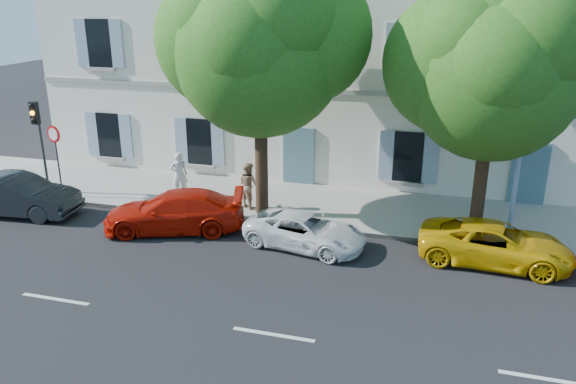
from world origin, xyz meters
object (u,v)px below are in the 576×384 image
(car_white_coupe, at_px, (305,231))
(traffic_light, at_px, (38,128))
(car_dark_sedan, at_px, (17,195))
(tree_right, at_px, (493,76))
(car_red_coupe, at_px, (174,211))
(pedestrian_a, at_px, (179,175))
(road_sign, at_px, (55,146))
(tree_left, at_px, (260,51))
(street_lamp, at_px, (526,113))
(car_yellow_supercar, at_px, (495,244))
(pedestrian_b, at_px, (248,185))

(car_white_coupe, distance_m, traffic_light, 11.35)
(car_dark_sedan, bearing_deg, tree_right, -86.67)
(car_red_coupe, xyz_separation_m, pedestrian_a, (-1.15, 2.76, 0.35))
(car_white_coupe, bearing_deg, road_sign, 91.48)
(tree_left, distance_m, street_lamp, 8.41)
(street_lamp, relative_size, pedestrian_a, 4.14)
(car_yellow_supercar, bearing_deg, tree_left, 82.25)
(car_dark_sedan, relative_size, tree_left, 0.51)
(street_lamp, bearing_deg, pedestrian_b, 174.88)
(car_yellow_supercar, height_order, tree_left, tree_left)
(car_white_coupe, height_order, street_lamp, street_lamp)
(pedestrian_b, bearing_deg, car_white_coupe, 168.39)
(tree_left, distance_m, traffic_light, 9.40)
(car_dark_sedan, height_order, road_sign, road_sign)
(tree_left, xyz_separation_m, tree_right, (7.27, 0.21, -0.55))
(car_white_coupe, distance_m, pedestrian_a, 6.41)
(car_red_coupe, relative_size, car_white_coupe, 1.21)
(car_red_coupe, height_order, tree_right, tree_right)
(car_red_coupe, xyz_separation_m, car_yellow_supercar, (10.24, 0.34, -0.07))
(car_dark_sedan, relative_size, traffic_light, 1.23)
(car_yellow_supercar, relative_size, street_lamp, 0.60)
(car_yellow_supercar, relative_size, tree_right, 0.55)
(car_red_coupe, height_order, pedestrian_b, pedestrian_b)
(road_sign, distance_m, pedestrian_b, 7.51)
(car_red_coupe, relative_size, pedestrian_a, 2.65)
(car_red_coupe, bearing_deg, street_lamp, 80.56)
(car_white_coupe, relative_size, car_yellow_supercar, 0.88)
(tree_left, relative_size, traffic_light, 2.43)
(car_red_coupe, xyz_separation_m, road_sign, (-5.57, 1.50, 1.49))
(car_dark_sedan, distance_m, pedestrian_b, 8.34)
(car_yellow_supercar, relative_size, pedestrian_a, 2.50)
(street_lamp, bearing_deg, car_red_coupe, -171.54)
(tree_right, distance_m, traffic_light, 16.36)
(tree_right, xyz_separation_m, road_sign, (-15.31, -0.61, -3.10))
(car_yellow_supercar, height_order, pedestrian_b, pedestrian_b)
(car_yellow_supercar, bearing_deg, street_lamp, -18.33)
(car_red_coupe, bearing_deg, pedestrian_b, 125.27)
(pedestrian_b, bearing_deg, street_lamp, -154.73)
(traffic_light, bearing_deg, car_red_coupe, -14.86)
(car_dark_sedan, height_order, car_yellow_supercar, car_dark_sedan)
(car_red_coupe, height_order, car_white_coupe, car_red_coupe)
(traffic_light, relative_size, pedestrian_a, 2.06)
(traffic_light, bearing_deg, car_white_coupe, -9.29)
(pedestrian_b, bearing_deg, car_yellow_supercar, -163.30)
(car_red_coupe, distance_m, street_lamp, 11.45)
(traffic_light, xyz_separation_m, pedestrian_a, (5.26, 1.06, -1.74))
(car_white_coupe, height_order, pedestrian_b, pedestrian_b)
(traffic_light, distance_m, street_lamp, 17.23)
(car_dark_sedan, distance_m, pedestrian_a, 5.80)
(car_dark_sedan, xyz_separation_m, tree_left, (8.59, 2.13, 5.09))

